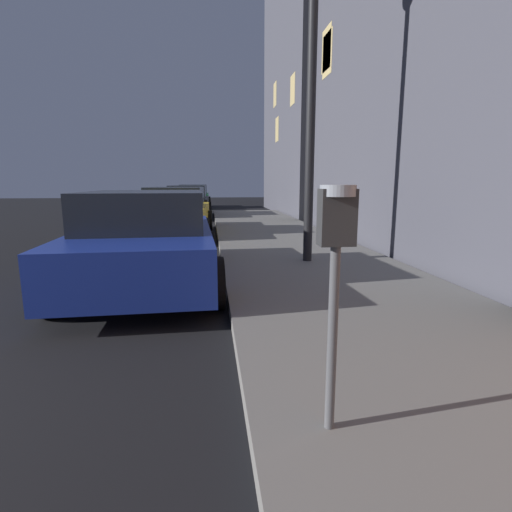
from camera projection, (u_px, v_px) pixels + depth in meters
name	position (u px, v px, depth m)	size (l,w,h in m)	color
sidewalk	(484.00, 407.00, 2.63)	(3.20, 36.00, 0.15)	slate
parking_meter	(336.00, 249.00, 2.10)	(0.19, 0.19, 1.40)	#59595B
car_blue	(147.00, 239.00, 5.88)	(2.23, 4.22, 1.43)	navy
car_yellow_cab	(177.00, 212.00, 11.38)	(2.06, 4.43, 1.43)	gold
car_black	(188.00, 202.00, 17.59)	(2.07, 4.55, 1.43)	black
car_green	(194.00, 196.00, 24.25)	(2.04, 4.29, 1.43)	#19592D
street_lamp	(312.00, 46.00, 6.51)	(0.44, 0.44, 5.52)	black
building_far	(353.00, 51.00, 19.38)	(7.46, 10.15, 15.97)	#4C4C56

